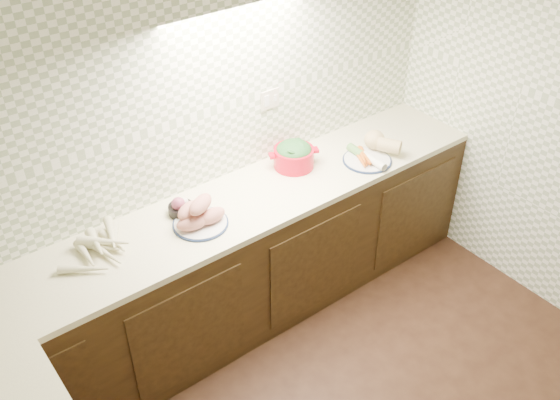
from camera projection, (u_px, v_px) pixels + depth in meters
room at (448, 248)px, 2.19m from camera, size 3.60×3.60×2.60m
parsnip_pile at (91, 262)px, 3.16m from camera, size 0.39×0.43×0.08m
sweet_potato_plate at (199, 215)px, 3.43m from camera, size 0.31×0.31×0.18m
onion_bowl at (181, 207)px, 3.53m from camera, size 0.15×0.15×0.11m
dutch_oven at (294, 155)px, 3.90m from camera, size 0.33×0.33×0.18m
veg_plate at (370, 149)px, 4.02m from camera, size 0.40×0.40×0.14m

